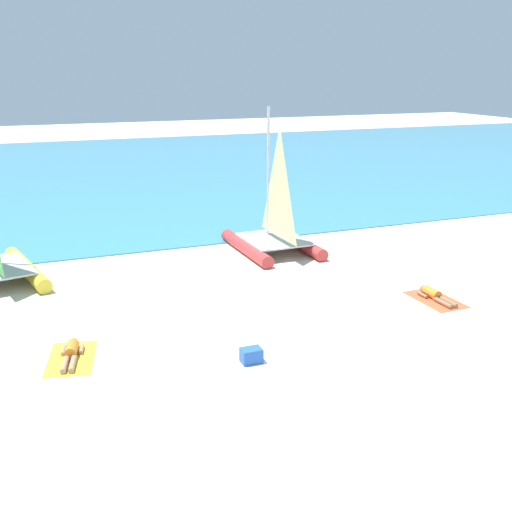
% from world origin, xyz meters
% --- Properties ---
extents(ground_plane, '(120.00, 120.00, 0.00)m').
position_xyz_m(ground_plane, '(0.00, 10.00, 0.00)').
color(ground_plane, beige).
extents(ocean_water, '(120.00, 40.00, 0.05)m').
position_xyz_m(ocean_water, '(0.00, 30.28, 0.03)').
color(ocean_water, teal).
rests_on(ocean_water, ground).
extents(sailboat_red, '(2.77, 4.25, 5.47)m').
position_xyz_m(sailboat_red, '(2.29, 8.57, 0.81)').
color(sailboat_red, '#CC3838').
rests_on(sailboat_red, ground).
extents(towel_left, '(1.47, 2.09, 0.01)m').
position_xyz_m(towel_left, '(-5.94, 1.97, 0.01)').
color(towel_left, yellow).
rests_on(towel_left, ground).
extents(sunbather_left, '(0.72, 1.56, 0.30)m').
position_xyz_m(sunbather_left, '(-5.92, 2.03, 0.13)').
color(sunbather_left, orange).
rests_on(sunbather_left, towel_left).
extents(towel_right, '(1.14, 1.92, 0.01)m').
position_xyz_m(towel_right, '(4.88, 1.95, 0.01)').
color(towel_right, '#EA5933').
rests_on(towel_right, ground).
extents(sunbather_right, '(0.55, 1.56, 0.30)m').
position_xyz_m(sunbather_right, '(4.88, 2.02, 0.13)').
color(sunbather_right, orange).
rests_on(sunbather_right, towel_right).
extents(cooler_box, '(0.50, 0.36, 0.36)m').
position_xyz_m(cooler_box, '(-1.90, 0.16, 0.18)').
color(cooler_box, blue).
rests_on(cooler_box, ground).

